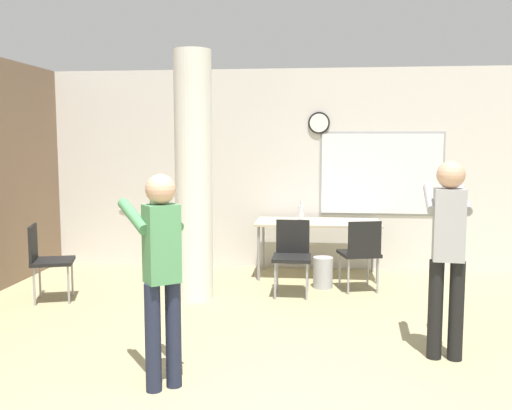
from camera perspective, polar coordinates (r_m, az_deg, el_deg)
The scene contains 10 objects.
wall_back at distance 8.10m, azimuth 3.83°, elevation 3.56°, with size 8.00×0.15×2.80m.
support_pillar at distance 6.45m, azimuth -6.25°, elevation 2.82°, with size 0.42×0.42×2.80m.
folding_table at distance 7.60m, azimuth 6.20°, elevation -2.00°, with size 1.63×0.76×0.74m.
bottle_on_table at distance 7.66m, azimuth 4.52°, elevation -0.73°, with size 0.08×0.08×0.28m.
waste_bin at distance 7.11m, azimuth 6.71°, elevation -6.72°, with size 0.24×0.24×0.38m.
chair_table_right at distance 6.93m, azimuth 10.43°, elevation -4.42°, with size 0.53×0.53×0.87m.
chair_by_left_wall at distance 6.85m, azimuth -20.26°, elevation -4.85°, with size 0.55×0.55×0.87m.
chair_table_front at distance 6.71m, azimuth 3.63°, elevation -4.68°, with size 0.44×0.44×0.87m.
person_playing_front at distance 4.16m, azimuth -9.52°, elevation -5.82°, with size 0.57×0.62×1.57m.
person_playing_side at distance 4.92m, azimuth 18.63°, elevation -3.67°, with size 0.41×0.66×1.64m.
Camera 1 is at (0.34, -3.02, 1.80)m, focal length 40.00 mm.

